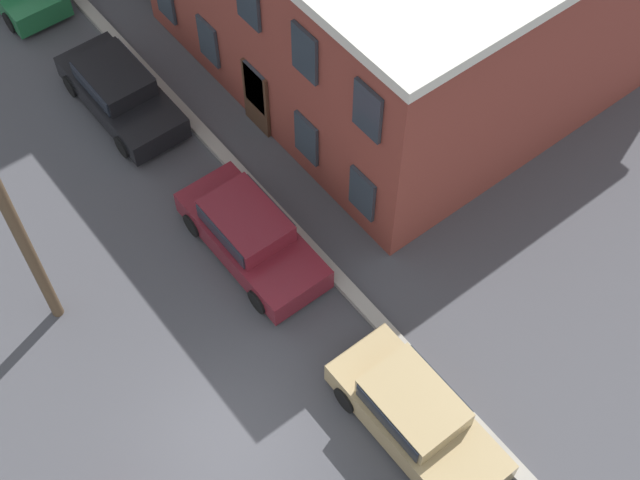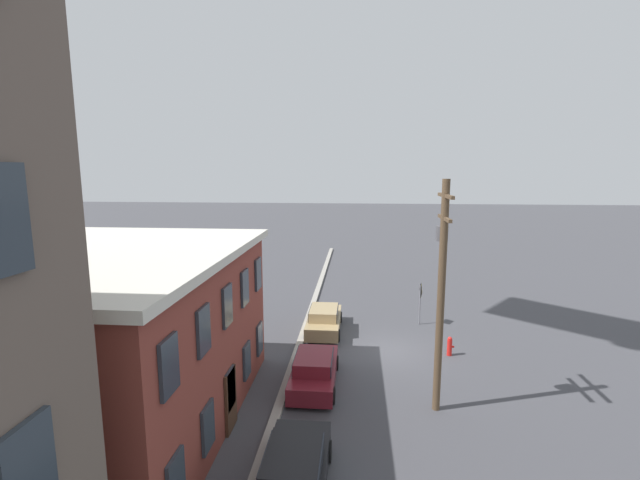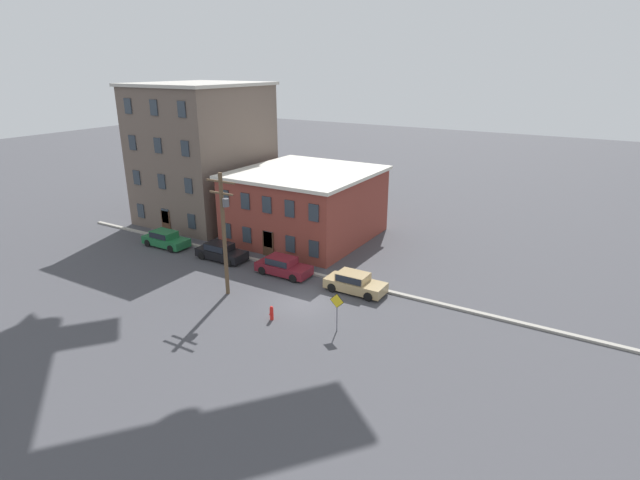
# 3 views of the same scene
# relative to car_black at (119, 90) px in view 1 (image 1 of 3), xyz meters

# --- Properties ---
(ground_plane) EXTENTS (200.00, 200.00, 0.00)m
(ground_plane) POSITION_rel_car_black_xyz_m (10.27, -3.26, -0.75)
(ground_plane) COLOR #424247
(kerb_strip) EXTENTS (56.00, 0.36, 0.16)m
(kerb_strip) POSITION_rel_car_black_xyz_m (10.27, 1.24, -0.67)
(kerb_strip) COLOR #9E998E
(kerb_strip) RESTS_ON ground_plane
(car_black) EXTENTS (4.40, 1.92, 1.43)m
(car_black) POSITION_rel_car_black_xyz_m (0.00, 0.00, 0.00)
(car_black) COLOR black
(car_black) RESTS_ON ground_plane
(car_maroon) EXTENTS (4.40, 1.92, 1.43)m
(car_maroon) POSITION_rel_car_black_xyz_m (6.29, 0.06, 0.00)
(car_maroon) COLOR maroon
(car_maroon) RESTS_ON ground_plane
(car_tan) EXTENTS (4.40, 1.92, 1.43)m
(car_tan) POSITION_rel_car_black_xyz_m (12.52, 0.12, 0.00)
(car_tan) COLOR tan
(car_tan) RESTS_ON ground_plane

